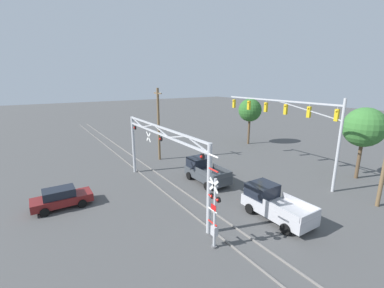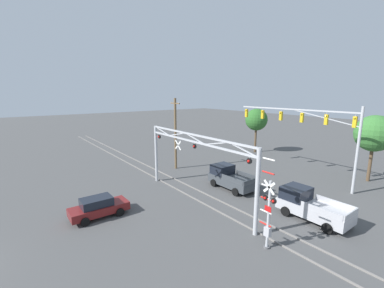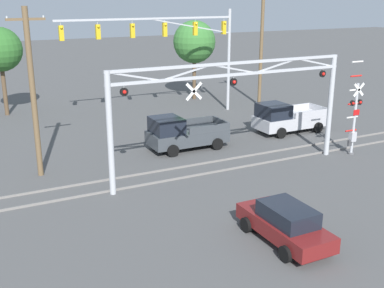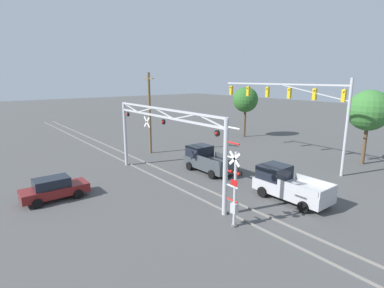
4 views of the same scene
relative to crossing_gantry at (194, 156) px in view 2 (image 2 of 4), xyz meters
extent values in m
cube|color=gray|center=(0.01, 0.28, -3.85)|extent=(80.00, 0.08, 0.10)
cube|color=gray|center=(0.01, 1.72, -3.85)|extent=(80.00, 0.08, 0.10)
cylinder|color=#B7BABF|center=(-6.41, 0.00, -1.03)|extent=(0.28, 0.28, 5.74)
cylinder|color=#B7BABF|center=(6.44, 0.00, -1.03)|extent=(0.28, 0.28, 5.74)
cube|color=#B7BABF|center=(0.01, 0.00, 1.21)|extent=(13.14, 0.14, 0.14)
cube|color=#B7BABF|center=(0.01, 0.00, 1.77)|extent=(13.14, 0.14, 0.14)
cube|color=#B7BABF|center=(-5.13, 0.00, 1.49)|extent=(2.59, 0.08, 0.64)
cube|color=#B7BABF|center=(-2.56, 0.00, 1.49)|extent=(2.59, 0.08, 0.64)
cube|color=#B7BABF|center=(0.01, 0.00, 1.49)|extent=(2.59, 0.08, 0.64)
cube|color=#B7BABF|center=(2.58, 0.00, 1.49)|extent=(2.59, 0.08, 0.64)
cube|color=#B7BABF|center=(5.15, 0.00, 1.49)|extent=(2.59, 0.08, 0.64)
cylinder|color=black|center=(-5.67, 0.00, 0.85)|extent=(0.38, 0.10, 0.38)
sphere|color=red|center=(-5.67, -0.07, 0.85)|extent=(0.18, 0.18, 0.18)
cylinder|color=#B7BABF|center=(-5.67, 0.00, 1.09)|extent=(0.04, 0.04, 0.10)
cylinder|color=black|center=(0.01, 0.00, 0.85)|extent=(0.38, 0.10, 0.38)
sphere|color=red|center=(0.01, -0.07, 0.85)|extent=(0.18, 0.18, 0.18)
cylinder|color=#B7BABF|center=(0.01, 0.00, 1.09)|extent=(0.04, 0.04, 0.10)
cylinder|color=black|center=(5.70, 0.00, 0.85)|extent=(0.38, 0.10, 0.38)
sphere|color=red|center=(5.70, -0.07, 0.85)|extent=(0.18, 0.18, 0.18)
cylinder|color=#B7BABF|center=(5.70, 0.00, 1.09)|extent=(0.04, 0.04, 0.10)
cube|color=white|center=(-2.24, -0.10, 0.59)|extent=(0.88, 0.03, 0.88)
cube|color=white|center=(-2.24, -0.10, 0.59)|extent=(0.88, 0.03, 0.88)
cylinder|color=black|center=(-2.24, -0.12, 0.59)|extent=(0.04, 0.04, 0.02)
cylinder|color=#B7BABF|center=(7.79, -0.59, -1.82)|extent=(0.16, 0.16, 4.15)
cylinder|color=#59595B|center=(7.79, -0.59, -3.85)|extent=(0.35, 0.35, 0.10)
cube|color=white|center=(7.79, -0.70, -0.10)|extent=(0.78, 0.03, 0.78)
cube|color=white|center=(7.79, -0.70, -0.10)|extent=(0.78, 0.03, 0.78)
cylinder|color=black|center=(7.79, -0.72, -0.10)|extent=(0.04, 0.04, 0.02)
cylinder|color=black|center=(7.51, -0.59, -0.85)|extent=(0.32, 0.09, 0.32)
sphere|color=red|center=(7.51, -0.65, -0.85)|extent=(0.16, 0.16, 0.16)
cylinder|color=black|center=(8.07, -0.59, -0.85)|extent=(0.32, 0.09, 0.32)
sphere|color=red|center=(8.07, -0.65, -0.85)|extent=(0.16, 0.16, 0.16)
cube|color=#B7BABF|center=(7.79, -0.59, -0.85)|extent=(0.64, 0.06, 0.06)
cube|color=red|center=(7.79, -0.69, -1.40)|extent=(0.44, 0.02, 0.32)
cube|color=#B2B2B7|center=(7.79, -0.59, -2.85)|extent=(0.36, 0.28, 0.56)
cylinder|color=red|center=(7.61, -0.59, -2.46)|extent=(0.78, 0.09, 0.09)
cylinder|color=white|center=(7.61, -0.59, -1.67)|extent=(0.78, 0.09, 0.09)
cylinder|color=red|center=(7.60, -0.59, -0.89)|extent=(0.78, 0.09, 0.09)
cylinder|color=white|center=(7.60, -0.59, -0.11)|extent=(0.78, 0.09, 0.09)
cylinder|color=red|center=(7.59, -0.59, 0.68)|extent=(0.78, 0.09, 0.09)
cylinder|color=white|center=(7.59, -0.59, 1.46)|extent=(0.78, 0.09, 0.09)
cube|color=#3F3F42|center=(7.62, -0.59, -3.20)|extent=(0.24, 0.12, 0.36)
cylinder|color=#B7BABF|center=(7.24, 12.47, 0.03)|extent=(0.24, 0.24, 7.86)
cube|color=#B7BABF|center=(0.57, 12.47, 3.36)|extent=(13.34, 0.14, 0.14)
cube|color=#B7BABF|center=(3.90, 12.47, 2.76)|extent=(6.68, 0.08, 1.28)
cylinder|color=#B7BABF|center=(-5.60, 12.47, 3.21)|extent=(0.04, 0.04, 0.30)
cube|color=gold|center=(-5.60, 12.47, 2.57)|extent=(0.30, 0.26, 0.98)
sphere|color=yellow|center=(-5.60, 12.31, 2.93)|extent=(0.18, 0.18, 0.18)
cylinder|color=#B7BABF|center=(-3.13, 12.47, 3.21)|extent=(0.04, 0.04, 0.30)
cube|color=gold|center=(-3.13, 12.47, 2.57)|extent=(0.30, 0.26, 0.98)
sphere|color=yellow|center=(-3.13, 12.31, 2.93)|extent=(0.18, 0.18, 0.18)
cylinder|color=#B7BABF|center=(-0.66, 12.47, 3.21)|extent=(0.04, 0.04, 0.30)
cube|color=gold|center=(-0.66, 12.47, 2.57)|extent=(0.30, 0.26, 0.98)
sphere|color=yellow|center=(-0.66, 12.31, 2.93)|extent=(0.18, 0.18, 0.18)
cylinder|color=#B7BABF|center=(1.80, 12.47, 3.21)|extent=(0.04, 0.04, 0.30)
cube|color=gold|center=(1.80, 12.47, 2.57)|extent=(0.30, 0.26, 0.98)
sphere|color=yellow|center=(1.80, 12.31, 2.93)|extent=(0.18, 0.18, 0.18)
cylinder|color=#B7BABF|center=(4.27, 12.47, 3.21)|extent=(0.04, 0.04, 0.30)
cube|color=gold|center=(4.27, 12.47, 2.57)|extent=(0.30, 0.26, 0.98)
sphere|color=yellow|center=(4.27, 12.31, 2.93)|extent=(0.18, 0.18, 0.18)
cylinder|color=#B7BABF|center=(6.74, 12.47, 3.21)|extent=(0.04, 0.04, 0.30)
cube|color=gold|center=(6.74, 12.47, 2.57)|extent=(0.30, 0.26, 0.98)
sphere|color=yellow|center=(6.74, 12.31, 2.93)|extent=(0.18, 0.18, 0.18)
cube|color=#3D4247|center=(-0.22, 4.70, -3.15)|extent=(4.71, 2.09, 0.78)
cube|color=black|center=(-1.59, 4.70, -2.31)|extent=(1.67, 1.92, 0.91)
cube|color=#3D4247|center=(0.72, 3.70, -2.56)|extent=(2.64, 0.08, 0.41)
cube|color=#3D4247|center=(0.72, 5.70, -2.56)|extent=(2.64, 0.08, 0.41)
cube|color=#3D4247|center=(2.08, 4.70, -2.56)|extent=(0.10, 2.01, 0.41)
cylinder|color=black|center=(-1.68, 3.64, -3.54)|extent=(0.71, 0.24, 0.71)
cylinder|color=black|center=(-1.68, 5.75, -3.54)|extent=(0.71, 0.24, 0.71)
cylinder|color=black|center=(1.24, 3.64, -3.54)|extent=(0.71, 0.24, 0.71)
cylinder|color=black|center=(1.24, 5.75, -3.54)|extent=(0.71, 0.24, 0.71)
cube|color=#B7B7BC|center=(7.63, 4.92, -3.15)|extent=(4.92, 2.09, 0.78)
cube|color=black|center=(6.19, 4.92, -2.31)|extent=(1.75, 1.92, 0.91)
cube|color=#B7B7BC|center=(8.60, 3.92, -2.56)|extent=(2.77, 0.08, 0.41)
cube|color=#B7B7BC|center=(8.60, 5.93, -2.56)|extent=(2.77, 0.08, 0.41)
cube|color=#B7B7BC|center=(10.04, 4.92, -2.56)|extent=(0.10, 2.01, 0.41)
cylinder|color=black|center=(6.10, 3.87, -3.54)|extent=(0.71, 0.24, 0.71)
cylinder|color=black|center=(6.10, 5.98, -3.54)|extent=(0.71, 0.24, 0.71)
cylinder|color=black|center=(9.15, 3.87, -3.54)|extent=(0.71, 0.24, 0.71)
cylinder|color=black|center=(9.15, 5.98, -3.54)|extent=(0.71, 0.24, 0.71)
cube|color=maroon|center=(-2.08, -7.22, -3.31)|extent=(1.65, 4.13, 0.58)
cube|color=black|center=(-2.08, -7.39, -2.71)|extent=(1.40, 2.15, 0.61)
cylinder|color=black|center=(-2.92, -5.98, -3.60)|extent=(0.24, 0.60, 0.60)
cylinder|color=black|center=(-1.25, -5.98, -3.60)|extent=(0.24, 0.60, 0.60)
cylinder|color=black|center=(-2.92, -8.46, -3.60)|extent=(0.24, 0.60, 0.60)
cylinder|color=black|center=(-1.25, -8.46, -3.60)|extent=(0.24, 0.60, 0.60)
cylinder|color=brown|center=(-8.97, 4.03, 0.29)|extent=(0.28, 0.28, 8.38)
cube|color=brown|center=(-8.97, 4.03, 3.88)|extent=(1.80, 0.12, 0.12)
cylinder|color=silver|center=(-9.79, 4.03, 3.98)|extent=(0.08, 0.08, 0.12)
cylinder|color=silver|center=(-8.15, 4.03, 3.98)|extent=(0.08, 0.08, 0.12)
cylinder|color=brown|center=(6.74, 17.45, -2.04)|extent=(0.32, 0.32, 3.72)
sphere|color=#387533|center=(6.74, 17.45, 1.10)|extent=(3.66, 3.66, 3.66)
cylinder|color=brown|center=(-8.92, 18.54, -1.97)|extent=(0.32, 0.32, 3.85)
sphere|color=#2D6628|center=(-8.92, 18.54, 1.10)|extent=(3.29, 3.29, 3.29)
camera|label=1|loc=(17.84, -8.49, 5.34)|focal=24.00mm
camera|label=2|loc=(16.06, -12.28, 5.10)|focal=24.00mm
camera|label=3|loc=(-12.46, -20.15, 4.95)|focal=45.00mm
camera|label=4|loc=(18.11, -11.51, 3.99)|focal=28.00mm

